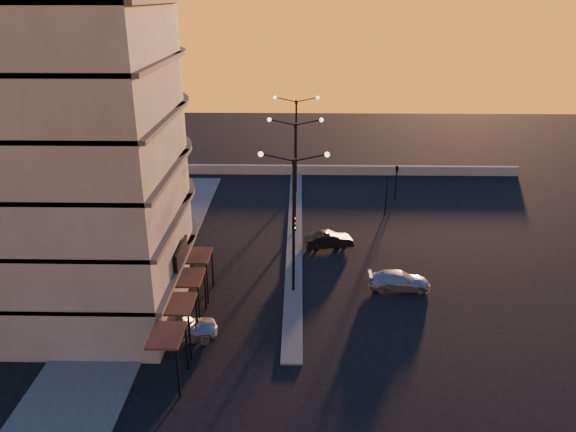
# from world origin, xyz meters

# --- Properties ---
(ground) EXTENTS (120.00, 120.00, 0.00)m
(ground) POSITION_xyz_m (0.00, 0.00, 0.00)
(ground) COLOR black
(ground) RESTS_ON ground
(sidewalk_west) EXTENTS (5.00, 40.00, 0.12)m
(sidewalk_west) POSITION_xyz_m (-10.50, 4.00, 0.06)
(sidewalk_west) COLOR #444542
(sidewalk_west) RESTS_ON ground
(median) EXTENTS (1.20, 36.00, 0.12)m
(median) POSITION_xyz_m (0.00, 10.00, 0.06)
(median) COLOR #444542
(median) RESTS_ON ground
(parapet) EXTENTS (44.00, 0.50, 1.00)m
(parapet) POSITION_xyz_m (2.00, 26.00, 0.50)
(parapet) COLOR gray
(parapet) RESTS_ON ground
(building) EXTENTS (14.35, 17.08, 25.00)m
(building) POSITION_xyz_m (-14.00, 0.03, 11.91)
(building) COLOR slate
(building) RESTS_ON ground
(streetlamp_near) EXTENTS (4.32, 0.32, 9.51)m
(streetlamp_near) POSITION_xyz_m (0.00, 0.00, 5.59)
(streetlamp_near) COLOR black
(streetlamp_near) RESTS_ON ground
(streetlamp_mid) EXTENTS (4.32, 0.32, 9.51)m
(streetlamp_mid) POSITION_xyz_m (0.00, 10.00, 5.59)
(streetlamp_mid) COLOR black
(streetlamp_mid) RESTS_ON ground
(streetlamp_far) EXTENTS (4.32, 0.32, 9.51)m
(streetlamp_far) POSITION_xyz_m (0.00, 20.00, 5.59)
(streetlamp_far) COLOR black
(streetlamp_far) RESTS_ON ground
(traffic_light_main) EXTENTS (0.28, 0.44, 4.25)m
(traffic_light_main) POSITION_xyz_m (0.00, 2.87, 2.89)
(traffic_light_main) COLOR black
(traffic_light_main) RESTS_ON ground
(signal_east_a) EXTENTS (0.13, 0.16, 3.60)m
(signal_east_a) POSITION_xyz_m (8.00, 14.00, 1.93)
(signal_east_a) COLOR black
(signal_east_a) RESTS_ON ground
(signal_east_b) EXTENTS (0.42, 1.99, 3.60)m
(signal_east_b) POSITION_xyz_m (9.50, 18.00, 3.10)
(signal_east_b) COLOR black
(signal_east_b) RESTS_ON ground
(car_hatchback) EXTENTS (4.81, 2.73, 1.54)m
(car_hatchback) POSITION_xyz_m (-6.50, -5.74, 0.77)
(car_hatchback) COLOR gray
(car_hatchback) RESTS_ON ground
(car_sedan) EXTENTS (3.94, 2.05, 1.24)m
(car_sedan) POSITION_xyz_m (2.65, 7.03, 0.62)
(car_sedan) COLOR black
(car_sedan) RESTS_ON ground
(car_wagon) EXTENTS (4.21, 1.81, 1.21)m
(car_wagon) POSITION_xyz_m (7.00, 0.48, 0.60)
(car_wagon) COLOR #929399
(car_wagon) RESTS_ON ground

